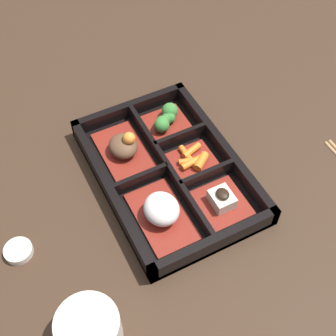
% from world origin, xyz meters
% --- Properties ---
extents(ground_plane, '(3.00, 3.00, 0.00)m').
position_xyz_m(ground_plane, '(0.00, 0.00, 0.00)').
color(ground_plane, '#382619').
extents(bento_base, '(0.34, 0.23, 0.01)m').
position_xyz_m(bento_base, '(0.00, 0.00, 0.01)').
color(bento_base, black).
rests_on(bento_base, ground_plane).
extents(bento_rim, '(0.34, 0.23, 0.04)m').
position_xyz_m(bento_rim, '(0.00, -0.00, 0.02)').
color(bento_rim, black).
rests_on(bento_rim, ground_plane).
extents(bowl_rice, '(0.13, 0.08, 0.05)m').
position_xyz_m(bowl_rice, '(-0.08, 0.05, 0.03)').
color(bowl_rice, maroon).
rests_on(bowl_rice, bento_base).
extents(bowl_stew, '(0.13, 0.08, 0.05)m').
position_xyz_m(bowl_stew, '(0.08, 0.05, 0.03)').
color(bowl_stew, maroon).
rests_on(bowl_stew, bento_base).
extents(bowl_tofu, '(0.09, 0.08, 0.04)m').
position_xyz_m(bowl_tofu, '(-0.10, -0.05, 0.02)').
color(bowl_tofu, maroon).
rests_on(bowl_tofu, bento_base).
extents(bowl_carrots, '(0.08, 0.08, 0.02)m').
position_xyz_m(bowl_carrots, '(0.00, -0.05, 0.02)').
color(bowl_carrots, maroon).
rests_on(bowl_carrots, bento_base).
extents(bowl_greens, '(0.08, 0.08, 0.04)m').
position_xyz_m(bowl_greens, '(0.10, -0.05, 0.02)').
color(bowl_greens, maroon).
rests_on(bowl_greens, bento_base).
extents(tea_cup, '(0.09, 0.09, 0.06)m').
position_xyz_m(tea_cup, '(-0.20, 0.22, 0.03)').
color(tea_cup, beige).
rests_on(tea_cup, ground_plane).
extents(sauce_dish, '(0.05, 0.05, 0.01)m').
position_xyz_m(sauce_dish, '(-0.03, 0.28, 0.01)').
color(sauce_dish, beige).
rests_on(sauce_dish, ground_plane).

